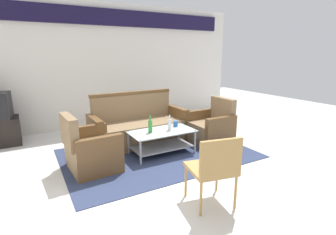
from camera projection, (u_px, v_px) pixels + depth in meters
name	position (u px, v px, depth m)	size (l,w,h in m)	color
ground_plane	(183.00, 168.00, 3.88)	(14.00, 14.00, 0.00)	silver
wall_back	(114.00, 62.00, 6.10)	(6.52, 0.19, 2.80)	silver
rug	(158.00, 153.00, 4.45)	(3.11, 2.12, 0.01)	#2D3856
couch	(139.00, 127.00, 4.90)	(1.82, 0.79, 0.96)	#7F6647
armchair_left	(91.00, 151.00, 3.78)	(0.74, 0.80, 0.85)	#7F6647
armchair_right	(211.00, 128.00, 4.92)	(0.70, 0.76, 0.85)	#7F6647
coffee_table	(162.00, 139.00, 4.39)	(1.10, 0.60, 0.40)	silver
bottle_clear	(170.00, 124.00, 4.36)	(0.06, 0.06, 0.27)	silver
bottle_green	(150.00, 126.00, 4.24)	(0.07, 0.07, 0.29)	#2D8C38
cup	(176.00, 124.00, 4.61)	(0.08, 0.08, 0.10)	#2659A5
wicker_chair	(214.00, 166.00, 2.80)	(0.56, 0.56, 0.84)	#AD844C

